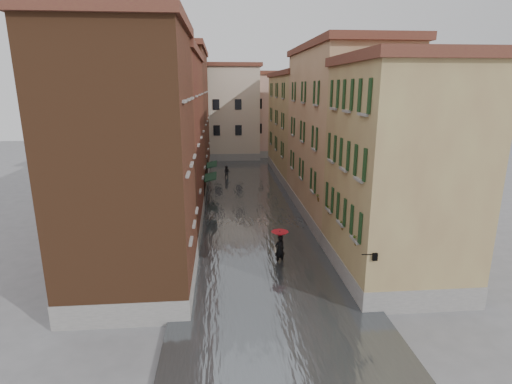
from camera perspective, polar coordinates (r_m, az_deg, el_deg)
name	(u,v)px	position (r m, az deg, el deg)	size (l,w,h in m)	color
ground	(264,264)	(24.52, 1.15, -10.24)	(120.00, 120.00, 0.00)	slate
floodwater	(249,202)	(36.63, -1.01, -1.46)	(10.00, 60.00, 0.20)	#51565A
building_left_near	(130,167)	(20.95, -17.58, 3.43)	(6.00, 8.00, 13.00)	brown
building_left_mid	(161,142)	(31.67, -13.38, 6.94)	(6.00, 14.00, 12.50)	brown
building_left_far	(180,117)	(46.42, -10.83, 10.42)	(6.00, 16.00, 14.00)	brown
building_right_near	(399,176)	(22.65, 19.71, 2.13)	(6.00, 8.00, 11.50)	#91704B
building_right_mid	(340,137)	(32.69, 11.89, 7.71)	(6.00, 14.00, 13.00)	tan
building_right_far	(302,128)	(47.25, 6.61, 9.13)	(6.00, 16.00, 11.50)	#91704B
building_end_cream	(217,114)	(60.19, -5.65, 11.10)	(12.00, 9.00, 13.00)	#C5B09D
building_end_pink	(275,116)	(62.79, 2.77, 10.85)	(10.00, 9.00, 12.00)	tan
awning_near	(210,178)	(36.03, -6.58, 2.06)	(1.09, 3.19, 2.80)	#163320
awning_far	(211,165)	(41.68, -6.39, 3.81)	(1.09, 3.09, 2.80)	#163320
wall_lantern	(374,256)	(18.93, 16.52, -8.79)	(0.71, 0.22, 0.35)	black
window_planters	(337,211)	(23.35, 11.51, -2.61)	(0.59, 8.47, 0.84)	brown
pedestrian_main	(280,244)	(24.09, 3.40, -7.41)	(1.05, 1.05, 2.06)	black
pedestrian_far	(227,172)	(46.12, -4.17, 2.80)	(0.76, 0.59, 1.57)	black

